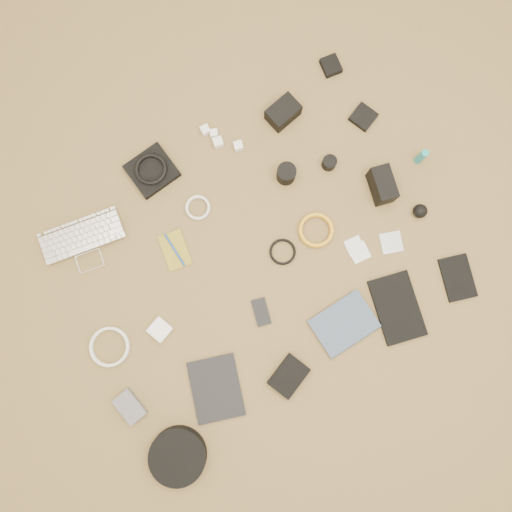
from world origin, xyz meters
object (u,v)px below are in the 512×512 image
headphone_case (178,456)px  paperback (357,343)px  tablet (216,389)px  laptop (86,247)px  phone (261,312)px  dslr_camera (283,113)px

headphone_case → paperback: bearing=-1.9°
paperback → headphone_case: bearing=88.9°
tablet → paperback: size_ratio=1.04×
laptop → paperback: (0.62, -0.82, -0.00)m
laptop → phone: 0.68m
dslr_camera → paperback: bearing=-114.5°
headphone_case → laptop: bearing=82.4°
dslr_camera → tablet: (-0.75, -0.70, -0.03)m
tablet → paperback: (0.50, -0.14, 0.01)m
laptop → headphone_case: bearing=-84.9°
dslr_camera → paperback: (-0.25, -0.84, -0.02)m
laptop → tablet: bearing=-67.2°
paperback → dslr_camera: bearing=-15.6°
laptop → tablet: size_ratio=1.37×
tablet → laptop: bearing=121.3°
headphone_case → phone: bearing=26.4°
dslr_camera → laptop: bearing=173.4°
laptop → paperback: laptop is taller
laptop → paperback: 1.03m
phone → headphone_case: size_ratio=0.50×
phone → headphone_case: 0.57m
laptop → dslr_camera: dslr_camera is taller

